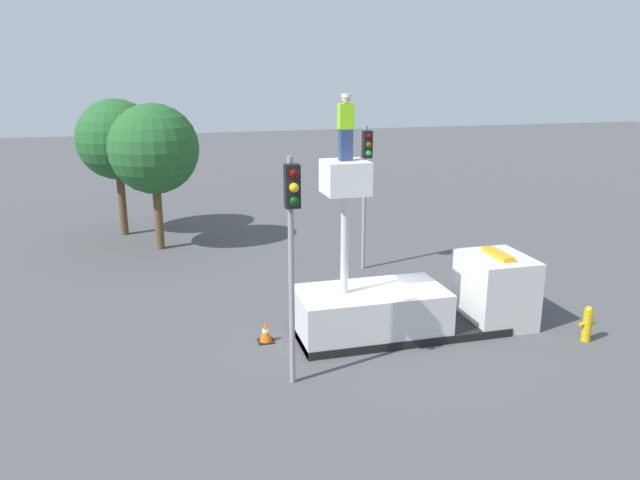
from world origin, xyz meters
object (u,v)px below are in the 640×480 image
at_px(traffic_light_across, 366,170).
at_px(traffic_light_pole, 292,229).
at_px(traffic_cone_rear, 266,332).
at_px(bucket_truck, 415,301).
at_px(tree_left_bg, 154,149).
at_px(tree_right_bg, 117,140).
at_px(worker, 346,128).
at_px(fire_hydrant, 587,324).

bearing_deg(traffic_light_across, traffic_light_pole, -119.61).
relative_size(traffic_light_across, traffic_cone_rear, 8.91).
distance_m(bucket_truck, traffic_light_pole, 5.64).
bearing_deg(bucket_truck, traffic_cone_rear, 174.69).
distance_m(traffic_light_pole, traffic_light_across, 9.43).
relative_size(tree_left_bg, tree_right_bg, 0.99).
bearing_deg(tree_right_bg, worker, -64.88).
bearing_deg(traffic_light_pole, traffic_light_across, 60.39).
height_order(worker, traffic_light_pole, worker).
distance_m(traffic_light_across, fire_hydrant, 9.47).
height_order(traffic_light_pole, tree_left_bg, tree_left_bg).
distance_m(fire_hydrant, tree_right_bg, 20.95).
height_order(traffic_light_pole, traffic_light_across, traffic_light_pole).
relative_size(traffic_light_across, fire_hydrant, 5.19).
height_order(traffic_light_pole, tree_right_bg, tree_right_bg).
bearing_deg(tree_left_bg, bucket_truck, -57.01).
height_order(traffic_light_across, tree_right_bg, tree_right_bg).
bearing_deg(worker, tree_right_bg, 115.12).
bearing_deg(bucket_truck, traffic_light_across, 85.42).
bearing_deg(traffic_light_across, tree_left_bg, 146.56).
bearing_deg(traffic_light_pole, tree_left_bg, 102.52).
bearing_deg(tree_right_bg, traffic_light_across, -40.76).
distance_m(traffic_light_pole, tree_right_bg, 16.74).
height_order(traffic_cone_rear, tree_left_bg, tree_left_bg).
relative_size(traffic_cone_rear, tree_right_bg, 0.10).
xyz_separation_m(bucket_truck, worker, (-2.20, 0.00, 5.12)).
relative_size(traffic_light_pole, fire_hydrant, 5.33).
xyz_separation_m(traffic_light_across, fire_hydrant, (4.02, -7.88, -3.37)).
height_order(bucket_truck, worker, worker).
bearing_deg(traffic_light_across, traffic_cone_rear, -131.42).
bearing_deg(worker, traffic_cone_rear, 169.51).
xyz_separation_m(traffic_light_pole, tree_left_bg, (-2.94, 13.22, 0.31)).
xyz_separation_m(traffic_light_across, tree_right_bg, (-9.17, 7.91, 0.54)).
height_order(fire_hydrant, tree_left_bg, tree_left_bg).
bearing_deg(tree_left_bg, traffic_light_pole, -77.48).
bearing_deg(tree_left_bg, traffic_cone_rear, -75.62).
height_order(bucket_truck, tree_left_bg, tree_left_bg).
height_order(tree_left_bg, tree_right_bg, tree_right_bg).
distance_m(worker, traffic_cone_rear, 6.20).
relative_size(fire_hydrant, tree_right_bg, 0.17).
xyz_separation_m(traffic_light_pole, fire_hydrant, (8.68, 0.32, -3.48)).
bearing_deg(fire_hydrant, tree_right_bg, 129.89).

